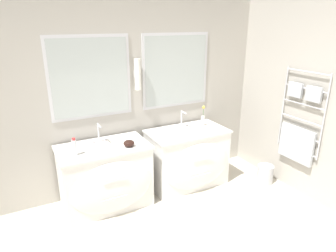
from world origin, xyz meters
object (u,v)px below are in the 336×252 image
(vanity_left, at_px, (106,177))
(waste_bin, at_px, (265,174))
(amenity_bowl, at_px, (129,143))
(vanity_right, at_px, (188,158))
(flower_vase, at_px, (203,118))
(toiletry_bottle, at_px, (75,147))

(vanity_left, distance_m, waste_bin, 2.19)
(amenity_bowl, distance_m, waste_bin, 2.01)
(vanity_right, xyz_separation_m, flower_vase, (0.30, 0.12, 0.49))
(toiletry_bottle, distance_m, flower_vase, 1.78)
(toiletry_bottle, distance_m, amenity_bowl, 0.61)
(vanity_left, distance_m, flower_vase, 1.53)
(vanity_right, bearing_deg, amenity_bowl, -173.31)
(vanity_left, bearing_deg, amenity_bowl, -20.83)
(amenity_bowl, bearing_deg, waste_bin, -11.43)
(toiletry_bottle, height_order, waste_bin, toiletry_bottle)
(vanity_left, relative_size, vanity_right, 1.00)
(vanity_right, distance_m, toiletry_bottle, 1.55)
(amenity_bowl, bearing_deg, flower_vase, 10.69)
(flower_vase, bearing_deg, waste_bin, -41.36)
(amenity_bowl, height_order, waste_bin, amenity_bowl)
(vanity_right, bearing_deg, waste_bin, -26.03)
(vanity_right, relative_size, waste_bin, 4.04)
(toiletry_bottle, xyz_separation_m, flower_vase, (1.77, 0.18, 0.02))
(waste_bin, bearing_deg, vanity_right, 153.97)
(vanity_left, relative_size, waste_bin, 4.04)
(amenity_bowl, xyz_separation_m, flower_vase, (1.17, 0.22, 0.07))
(flower_vase, bearing_deg, toiletry_bottle, -174.23)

